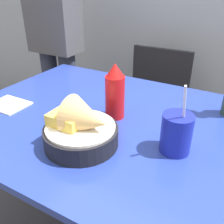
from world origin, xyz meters
TOP-DOWN VIEW (x-y plane):
  - dining_table at (0.00, 0.00)m, footprint 1.29×0.85m
  - chair_far_window at (-0.18, 0.77)m, footprint 0.40×0.40m
  - food_basket at (-0.06, -0.19)m, footprint 0.23×0.23m
  - ketchup_bottle at (-0.06, 0.02)m, footprint 0.07×0.07m
  - drink_cup at (0.19, -0.08)m, footprint 0.09×0.09m
  - napkin at (-0.48, -0.12)m, footprint 0.15×0.12m
  - person_standing at (-0.79, 0.54)m, footprint 0.32×0.18m

SIDE VIEW (x-z plane):
  - chair_far_window at x=-0.18m, z-range 0.08..0.90m
  - dining_table at x=0.00m, z-range 0.29..1.05m
  - napkin at x=-0.48m, z-range 0.76..0.77m
  - drink_cup at x=0.19m, z-range 0.71..0.93m
  - food_basket at x=-0.06m, z-range 0.74..0.90m
  - ketchup_bottle at x=-0.06m, z-range 0.76..0.96m
  - person_standing at x=-0.79m, z-range 0.13..1.77m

